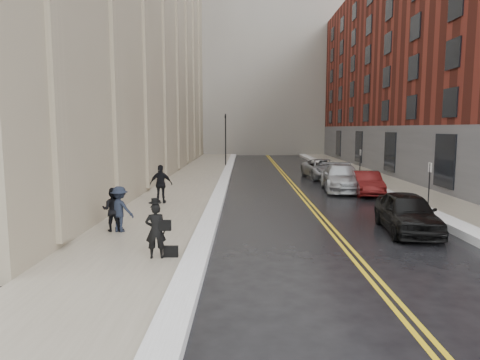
{
  "coord_description": "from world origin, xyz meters",
  "views": [
    {
      "loc": [
        -0.84,
        -11.99,
        3.84
      ],
      "look_at": [
        -0.99,
        6.32,
        1.6
      ],
      "focal_mm": 32.0,
      "sensor_mm": 36.0,
      "label": 1
    }
  ],
  "objects_px": {
    "car_silver_far": "(323,169)",
    "pedestrian_b": "(120,209)",
    "car_silver_near": "(342,178)",
    "pedestrian_c": "(161,184)",
    "car_maroon": "(367,183)",
    "car_black": "(407,212)",
    "pedestrian_main": "(156,231)",
    "pedestrian_a": "(113,209)"
  },
  "relations": [
    {
      "from": "pedestrian_main",
      "to": "pedestrian_c",
      "type": "height_order",
      "value": "pedestrian_c"
    },
    {
      "from": "car_silver_far",
      "to": "car_maroon",
      "type": "bearing_deg",
      "value": -87.47
    },
    {
      "from": "car_maroon",
      "to": "car_silver_near",
      "type": "xyz_separation_m",
      "value": [
        -1.09,
        1.64,
        0.13
      ]
    },
    {
      "from": "car_black",
      "to": "pedestrian_c",
      "type": "bearing_deg",
      "value": 158.2
    },
    {
      "from": "car_black",
      "to": "car_maroon",
      "type": "height_order",
      "value": "car_black"
    },
    {
      "from": "car_silver_far",
      "to": "pedestrian_c",
      "type": "xyz_separation_m",
      "value": [
        -10.09,
        -11.59,
        0.36
      ]
    },
    {
      "from": "car_black",
      "to": "pedestrian_main",
      "type": "height_order",
      "value": "pedestrian_main"
    },
    {
      "from": "car_maroon",
      "to": "pedestrian_a",
      "type": "relative_size",
      "value": 2.58
    },
    {
      "from": "pedestrian_main",
      "to": "car_silver_far",
      "type": "bearing_deg",
      "value": -120.33
    },
    {
      "from": "car_silver_far",
      "to": "pedestrian_b",
      "type": "height_order",
      "value": "pedestrian_b"
    },
    {
      "from": "car_silver_near",
      "to": "car_black",
      "type": "bearing_deg",
      "value": -85.32
    },
    {
      "from": "car_silver_near",
      "to": "pedestrian_c",
      "type": "height_order",
      "value": "pedestrian_c"
    },
    {
      "from": "car_maroon",
      "to": "car_black",
      "type": "bearing_deg",
      "value": -91.0
    },
    {
      "from": "car_black",
      "to": "car_silver_far",
      "type": "distance_m",
      "value": 16.81
    },
    {
      "from": "car_silver_near",
      "to": "car_silver_far",
      "type": "bearing_deg",
      "value": 94.68
    },
    {
      "from": "car_silver_far",
      "to": "pedestrian_c",
      "type": "bearing_deg",
      "value": -136.42
    },
    {
      "from": "car_silver_far",
      "to": "pedestrian_a",
      "type": "relative_size",
      "value": 3.34
    },
    {
      "from": "pedestrian_main",
      "to": "car_maroon",
      "type": "bearing_deg",
      "value": -134.89
    },
    {
      "from": "car_maroon",
      "to": "pedestrian_c",
      "type": "height_order",
      "value": "pedestrian_c"
    },
    {
      "from": "pedestrian_main",
      "to": "pedestrian_b",
      "type": "bearing_deg",
      "value": -66.02
    },
    {
      "from": "car_black",
      "to": "car_silver_near",
      "type": "bearing_deg",
      "value": 95.55
    },
    {
      "from": "car_black",
      "to": "pedestrian_b",
      "type": "bearing_deg",
      "value": -171.05
    },
    {
      "from": "car_silver_far",
      "to": "pedestrian_b",
      "type": "xyz_separation_m",
      "value": [
        -10.45,
        -17.43,
        0.23
      ]
    },
    {
      "from": "car_silver_far",
      "to": "pedestrian_a",
      "type": "distance_m",
      "value": 20.39
    },
    {
      "from": "car_maroon",
      "to": "car_silver_near",
      "type": "relative_size",
      "value": 0.74
    },
    {
      "from": "pedestrian_c",
      "to": "pedestrian_main",
      "type": "bearing_deg",
      "value": 102.98
    },
    {
      "from": "pedestrian_a",
      "to": "pedestrian_c",
      "type": "xyz_separation_m",
      "value": [
        0.63,
        5.76,
        0.16
      ]
    },
    {
      "from": "car_silver_near",
      "to": "pedestrian_b",
      "type": "height_order",
      "value": "pedestrian_b"
    },
    {
      "from": "pedestrian_a",
      "to": "car_silver_near",
      "type": "bearing_deg",
      "value": -135.19
    },
    {
      "from": "car_black",
      "to": "car_maroon",
      "type": "bearing_deg",
      "value": 88.64
    },
    {
      "from": "pedestrian_c",
      "to": "pedestrian_a",
      "type": "bearing_deg",
      "value": 86.88
    },
    {
      "from": "car_maroon",
      "to": "car_silver_near",
      "type": "height_order",
      "value": "car_silver_near"
    },
    {
      "from": "car_silver_far",
      "to": "pedestrian_a",
      "type": "xyz_separation_m",
      "value": [
        -10.71,
        -17.35,
        0.21
      ]
    },
    {
      "from": "car_black",
      "to": "pedestrian_c",
      "type": "xyz_separation_m",
      "value": [
        -10.09,
        5.22,
        0.35
      ]
    },
    {
      "from": "car_black",
      "to": "car_silver_near",
      "type": "distance_m",
      "value": 10.62
    },
    {
      "from": "car_black",
      "to": "pedestrian_b",
      "type": "xyz_separation_m",
      "value": [
        -10.45,
        -0.62,
        0.23
      ]
    },
    {
      "from": "car_black",
      "to": "pedestrian_main",
      "type": "distance_m",
      "value": 9.31
    },
    {
      "from": "car_silver_near",
      "to": "pedestrian_c",
      "type": "relative_size",
      "value": 2.9
    },
    {
      "from": "pedestrian_main",
      "to": "pedestrian_a",
      "type": "bearing_deg",
      "value": -63.29
    },
    {
      "from": "car_silver_far",
      "to": "car_black",
      "type": "bearing_deg",
      "value": -95.39
    },
    {
      "from": "car_silver_near",
      "to": "pedestrian_main",
      "type": "height_order",
      "value": "pedestrian_main"
    },
    {
      "from": "pedestrian_b",
      "to": "pedestrian_c",
      "type": "height_order",
      "value": "pedestrian_c"
    }
  ]
}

